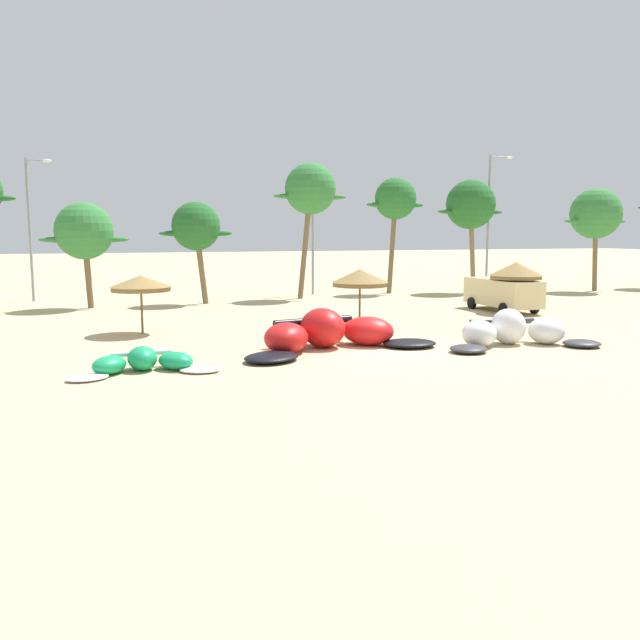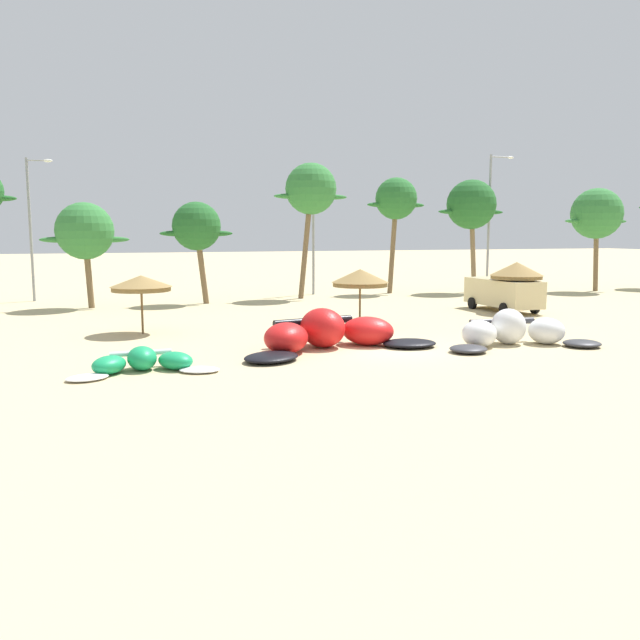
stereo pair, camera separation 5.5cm
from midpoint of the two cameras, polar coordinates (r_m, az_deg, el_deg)
ground_plane at (r=25.64m, az=6.38°, el=-2.56°), size 260.00×260.00×0.00m
kite_far_left at (r=22.17m, az=-15.14°, el=-3.58°), size 5.02×2.34×0.79m
kite_left at (r=25.52m, az=0.77°, el=-1.20°), size 8.47×4.65×1.56m
kite_left_of_center at (r=27.40m, az=16.55°, el=-0.99°), size 6.77×3.30×1.45m
beach_umbrella_near_van at (r=30.25m, az=-15.29°, el=3.11°), size 2.74×2.74×2.63m
beach_umbrella_middle at (r=31.27m, az=3.57°, el=3.70°), size 2.74×2.74×2.79m
beach_umbrella_near_palms at (r=38.45m, az=16.82°, el=4.16°), size 2.97×2.97×2.88m
parked_van at (r=39.33m, az=15.62°, el=2.36°), size 2.28×5.19×1.84m
palm_left at (r=41.54m, az=-19.80°, el=7.26°), size 5.09×3.40×6.31m
palm_left_of_gap at (r=42.26m, az=-10.68°, el=7.97°), size 4.59×3.06×6.46m
palm_center_left at (r=45.29m, az=-0.77°, el=11.26°), size 5.24×3.49×9.22m
palm_center_right at (r=49.44m, az=6.68°, el=10.34°), size 4.63×3.09×8.56m
palm_right_of_gap at (r=51.18m, az=13.10°, el=9.72°), size 5.56×3.71×8.47m
palm_right at (r=54.93m, az=23.01°, el=8.49°), size 5.79×3.86×7.90m
lamppost_west at (r=47.13m, az=-23.79°, el=7.81°), size 1.66×0.24×9.32m
lamppost_west_center at (r=47.97m, az=-0.41°, el=7.67°), size 1.54×0.24×8.09m
lamppost_east_center at (r=52.19m, az=14.71°, el=8.76°), size 2.08×0.24×10.36m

